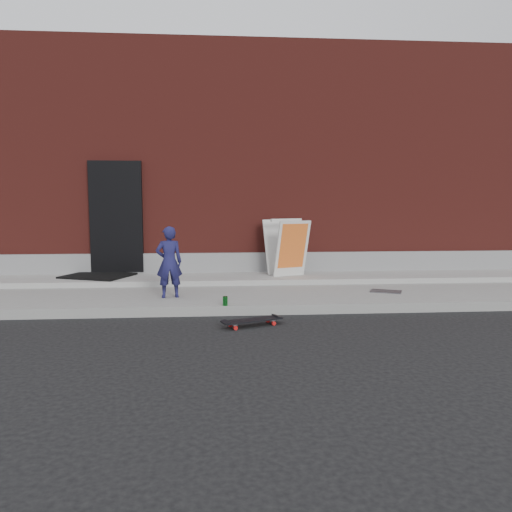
{
  "coord_description": "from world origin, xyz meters",
  "views": [
    {
      "loc": [
        -0.56,
        -7.36,
        1.72
      ],
      "look_at": [
        0.07,
        0.8,
        0.82
      ],
      "focal_mm": 35.0,
      "sensor_mm": 36.0,
      "label": 1
    }
  ],
  "objects": [
    {
      "name": "pizza_sign",
      "position": [
        0.81,
        2.42,
        0.81
      ],
      "size": [
        0.91,
        0.98,
        1.12
      ],
      "color": "silver",
      "rests_on": "apron"
    },
    {
      "name": "building",
      "position": [
        -0.0,
        6.99,
        2.5
      ],
      "size": [
        20.0,
        8.1,
        5.0
      ],
      "color": "maroon",
      "rests_on": "ground"
    },
    {
      "name": "utility_plate",
      "position": [
        2.36,
        0.98,
        0.16
      ],
      "size": [
        0.6,
        0.51,
        0.02
      ],
      "primitive_type": "cube",
      "rotation": [
        0.0,
        0.0,
        -0.42
      ],
      "color": "#4E4E52",
      "rests_on": "sidewalk"
    },
    {
      "name": "skateboard",
      "position": [
        -0.09,
        -0.64,
        0.08
      ],
      "size": [
        0.86,
        0.51,
        0.09
      ],
      "color": "red",
      "rests_on": "ground"
    },
    {
      "name": "apron",
      "position": [
        0.0,
        2.4,
        0.2
      ],
      "size": [
        20.0,
        1.2,
        0.1
      ],
      "primitive_type": "cube",
      "color": "gray",
      "rests_on": "sidewalk"
    },
    {
      "name": "sidewalk",
      "position": [
        0.0,
        1.5,
        0.07
      ],
      "size": [
        20.0,
        3.0,
        0.15
      ],
      "primitive_type": "cube",
      "color": "gray",
      "rests_on": "ground"
    },
    {
      "name": "ground",
      "position": [
        0.0,
        0.0,
        0.0
      ],
      "size": [
        80.0,
        80.0,
        0.0
      ],
      "primitive_type": "plane",
      "color": "black",
      "rests_on": "ground"
    },
    {
      "name": "soda_can",
      "position": [
        -0.45,
        0.05,
        0.22
      ],
      "size": [
        0.08,
        0.08,
        0.14
      ],
      "primitive_type": "cylinder",
      "rotation": [
        0.0,
        0.0,
        0.11
      ],
      "color": "#187C26",
      "rests_on": "sidewalk"
    },
    {
      "name": "child",
      "position": [
        -1.35,
        0.77,
        0.73
      ],
      "size": [
        0.47,
        0.35,
        1.17
      ],
      "primitive_type": "imported",
      "rotation": [
        0.0,
        0.0,
        3.33
      ],
      "color": "#1A1A49",
      "rests_on": "sidewalk"
    },
    {
      "name": "doormat",
      "position": [
        -2.9,
        2.51,
        0.27
      ],
      "size": [
        1.47,
        1.34,
        0.03
      ],
      "primitive_type": "cube",
      "rotation": [
        0.0,
        0.0,
        -0.38
      ],
      "color": "black",
      "rests_on": "apron"
    }
  ]
}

